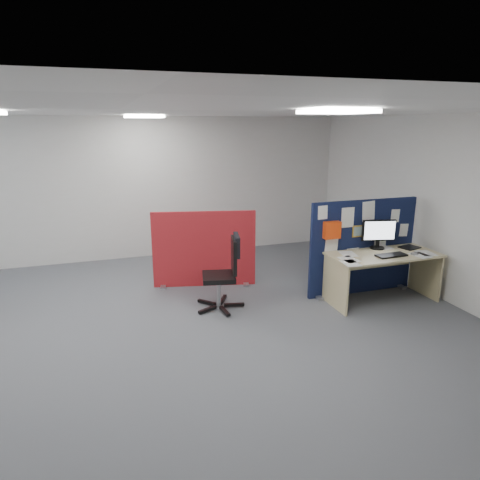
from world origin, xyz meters
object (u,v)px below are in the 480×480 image
object	(u,v)px
navy_divider	(361,247)
main_desk	(381,265)
monitor_main	(379,233)
office_chair	(226,268)
red_divider	(204,250)

from	to	relation	value
navy_divider	main_desk	bearing A→B (deg)	-70.84
navy_divider	monitor_main	bearing A→B (deg)	-34.16
navy_divider	office_chair	bearing A→B (deg)	178.22
navy_divider	main_desk	size ratio (longest dim) A/B	1.10
navy_divider	office_chair	size ratio (longest dim) A/B	1.67
monitor_main	office_chair	size ratio (longest dim) A/B	0.47
monitor_main	office_chair	world-z (taller)	monitor_main
main_desk	red_divider	bearing A→B (deg)	149.51
main_desk	monitor_main	world-z (taller)	monitor_main
main_desk	monitor_main	xyz separation A→B (m)	(0.07, 0.22, 0.42)
main_desk	office_chair	world-z (taller)	office_chair
main_desk	monitor_main	size ratio (longest dim) A/B	3.22
main_desk	office_chair	bearing A→B (deg)	169.38
navy_divider	main_desk	distance (m)	0.42
office_chair	navy_divider	bearing A→B (deg)	10.13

